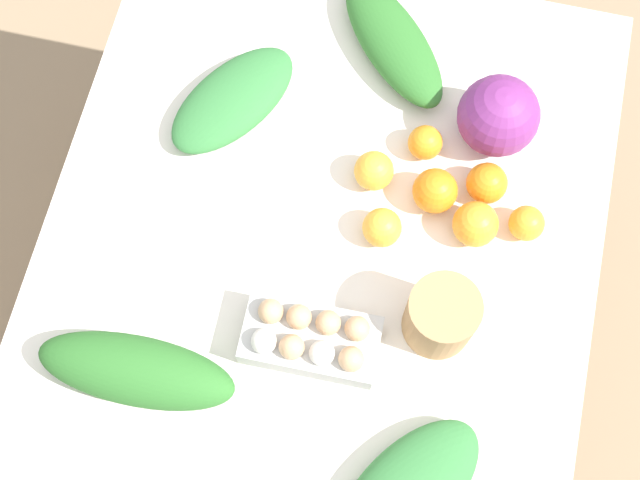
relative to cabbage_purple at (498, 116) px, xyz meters
The scene contains 15 objects.
ground_plane 0.90m from the cabbage_purple, 136.97° to the left, with size 8.00×8.00×0.00m, color #937A5B.
dining_table 0.43m from the cabbage_purple, 136.97° to the left, with size 1.22×1.01×0.73m.
cabbage_purple is the anchor object (origin of this frame).
egg_carton 0.53m from the cabbage_purple, 152.90° to the left, with size 0.12×0.24×0.09m.
paper_bag 0.39m from the cabbage_purple, behind, with size 0.12×0.12×0.13m, color #A87F51.
greens_bunch_chard 0.50m from the cabbage_purple, 96.27° to the left, with size 0.29×0.14×0.06m, color #337538.
greens_bunch_beet_tops 0.79m from the cabbage_purple, 138.96° to the left, with size 0.34×0.12×0.10m, color #2D6B28.
greens_bunch_scallion 0.26m from the cabbage_purple, 58.73° to the left, with size 0.32×0.12×0.07m, color #2D6B28.
orange_0 0.21m from the cabbage_purple, behind, with size 0.08×0.08×0.08m, color orange.
orange_1 0.25m from the cabbage_purple, 124.93° to the left, with size 0.07×0.07×0.07m, color #F9A833.
orange_2 0.13m from the cabbage_purple, behind, with size 0.08×0.08×0.08m, color orange.
orange_3 0.18m from the cabbage_purple, 151.64° to the left, with size 0.08×0.08×0.08m, color orange.
orange_4 0.20m from the cabbage_purple, 153.63° to the right, with size 0.07×0.07×0.07m, color orange.
orange_5 0.30m from the cabbage_purple, 146.20° to the left, with size 0.07×0.07×0.07m, color #F9A833.
orange_6 0.14m from the cabbage_purple, 117.13° to the left, with size 0.07×0.07×0.07m, color orange.
Camera 1 is at (-0.52, -0.12, 2.27)m, focal length 50.00 mm.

